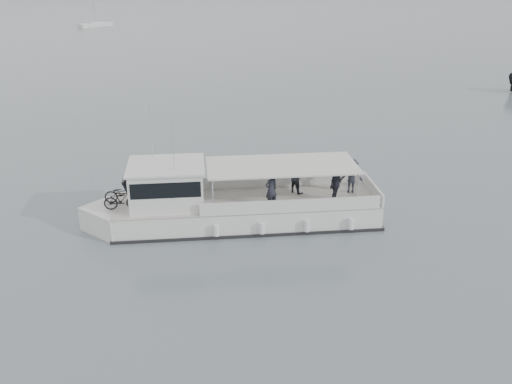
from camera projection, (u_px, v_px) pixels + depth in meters
name	position (u px, v px, depth m)	size (l,w,h in m)	color
ground	(309.00, 190.00, 33.52)	(1400.00, 1400.00, 0.00)	slate
tour_boat	(221.00, 205.00, 28.97)	(15.13, 7.03, 6.35)	silver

